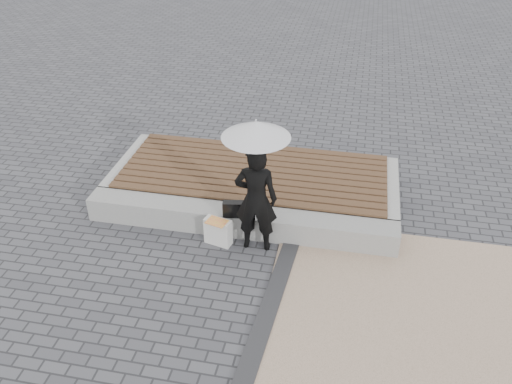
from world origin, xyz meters
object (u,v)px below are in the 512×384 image
parasol (256,129)px  seating_ledge (239,220)px  canvas_tote (218,232)px  woman (256,199)px  handbag (235,209)px

parasol → seating_ledge: bearing=135.8°
seating_ledge → canvas_tote: 0.45m
seating_ledge → canvas_tote: (-0.25, -0.38, 0.02)m
seating_ledge → woman: bearing=-44.2°
canvas_tote → parasol: bearing=17.8°
seating_ledge → canvas_tote: canvas_tote is taller
handbag → canvas_tote: size_ratio=0.83×
seating_ledge → parasol: parasol is taller
parasol → canvas_tote: parasol is taller
seating_ledge → woman: size_ratio=2.87×
woman → parasol: size_ratio=1.42×
seating_ledge → handbag: 0.37m
parasol → canvas_tote: bearing=-176.0°
handbag → woman: bearing=-34.5°
parasol → handbag: (-0.37, 0.17, -1.48)m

